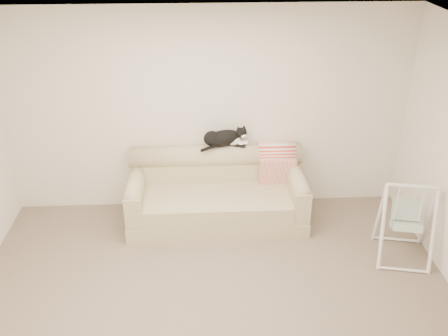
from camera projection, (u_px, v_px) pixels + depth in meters
name	position (u px, v px, depth m)	size (l,w,h in m)	color
ground_plane	(215.00, 306.00, 5.01)	(5.00, 5.00, 0.00)	#6F5E4D
room_shell	(213.00, 173.00, 4.29)	(5.04, 4.04, 2.60)	beige
sofa	(217.00, 194.00, 6.27)	(2.20, 0.93, 0.90)	tan
remote_a	(224.00, 145.00, 6.23)	(0.19, 0.10, 0.03)	black
remote_b	(239.00, 146.00, 6.22)	(0.18, 0.10, 0.02)	black
tuxedo_cat	(224.00, 138.00, 6.17)	(0.62, 0.39, 0.25)	black
throw_blanket	(276.00, 158.00, 6.34)	(0.46, 0.38, 0.58)	red
baby_swing	(406.00, 221.00, 5.52)	(0.69, 0.72, 0.94)	white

